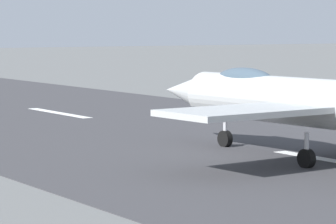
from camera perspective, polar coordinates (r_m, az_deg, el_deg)
The scene contains 1 object.
fighter_jet at distance 39.12m, azimuth 8.16°, elevation 0.72°, with size 17.78×14.83×5.68m.
Camera 1 is at (-27.68, 26.40, 5.53)m, focal length 99.48 mm.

